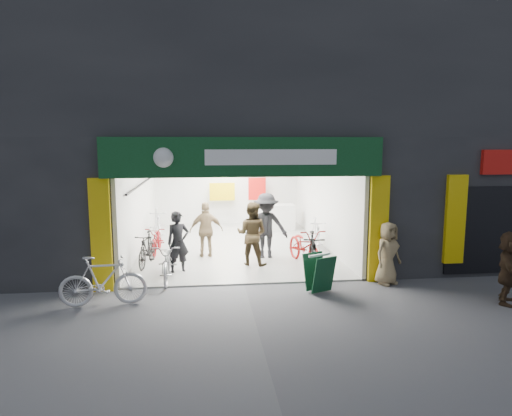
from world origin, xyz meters
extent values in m
plane|color=#56565B|center=(0.00, 0.00, 0.00)|extent=(60.00, 60.00, 0.00)
cube|color=#232326|center=(1.00, 5.00, 5.75)|extent=(16.00, 10.00, 4.50)
cube|color=#232326|center=(-5.50, 5.00, 1.75)|extent=(5.00, 10.00, 3.50)
cube|color=#232326|center=(6.00, 5.00, 1.75)|extent=(6.00, 10.00, 3.50)
cube|color=#9E9E99|center=(0.00, 4.00, 0.02)|extent=(6.00, 8.00, 0.04)
cube|color=silver|center=(0.00, 8.10, 1.60)|extent=(6.00, 0.20, 3.20)
cube|color=silver|center=(-2.95, 4.00, 1.60)|extent=(0.10, 8.00, 3.20)
cube|color=silver|center=(2.95, 4.00, 1.60)|extent=(0.10, 8.00, 3.20)
cube|color=white|center=(0.00, 4.00, 3.25)|extent=(6.00, 8.00, 0.10)
cube|color=black|center=(0.00, 0.10, 3.35)|extent=(6.00, 0.30, 0.30)
cube|color=#0C3813|center=(0.00, -0.12, 3.05)|extent=(6.40, 0.25, 0.90)
cube|color=white|center=(0.60, -0.26, 3.05)|extent=(3.00, 0.02, 0.35)
cube|color=gold|center=(-3.25, -0.06, 1.30)|extent=(0.45, 0.12, 2.60)
cube|color=gold|center=(3.25, -0.06, 1.30)|extent=(0.45, 0.12, 2.60)
cube|color=gold|center=(5.20, -0.06, 1.50)|extent=(0.50, 0.12, 2.20)
cube|color=black|center=(6.50, -0.02, 1.20)|extent=(3.00, 0.06, 2.20)
cylinder|color=black|center=(-2.82, 3.40, 2.10)|extent=(0.06, 5.00, 0.06)
cube|color=silver|center=(1.80, 6.50, 0.50)|extent=(1.40, 0.60, 1.00)
cube|color=white|center=(0.00, 1.20, 3.18)|extent=(1.30, 0.35, 0.04)
cube|color=white|center=(0.00, 3.00, 3.18)|extent=(1.30, 0.35, 0.04)
cube|color=white|center=(0.00, 4.80, 3.18)|extent=(1.30, 0.35, 0.04)
cube|color=white|center=(0.00, 6.60, 3.18)|extent=(1.30, 0.35, 0.04)
imported|color=#ADACB1|center=(-1.83, 0.60, 0.48)|extent=(0.64, 1.82, 0.96)
imported|color=black|center=(-2.50, 1.95, 0.48)|extent=(0.68, 1.63, 0.95)
imported|color=maroon|center=(-2.36, 3.35, 0.43)|extent=(0.63, 1.66, 0.86)
imported|color=silver|center=(-2.50, 4.94, 0.58)|extent=(0.86, 1.99, 1.15)
imported|color=black|center=(1.80, 0.60, 0.55)|extent=(0.81, 1.88, 1.10)
imported|color=maroon|center=(1.80, 1.55, 0.53)|extent=(1.08, 2.13, 1.07)
imported|color=silver|center=(2.50, 3.05, 0.51)|extent=(0.65, 1.75, 1.03)
imported|color=silver|center=(-3.04, -1.02, 0.53)|extent=(1.81, 0.65, 1.07)
imported|color=black|center=(-1.61, 1.20, 0.81)|extent=(0.69, 0.57, 1.62)
imported|color=#3E301C|center=(0.36, 1.71, 0.88)|extent=(1.05, 0.94, 1.77)
imported|color=black|center=(0.85, 2.38, 0.96)|extent=(1.27, 0.76, 1.92)
imported|color=#937955|center=(-0.88, 2.66, 0.83)|extent=(0.99, 0.46, 1.66)
imported|color=#8D7752|center=(3.41, -0.30, 0.76)|extent=(0.88, 0.76, 1.51)
imported|color=#352518|center=(5.42, -1.85, 0.78)|extent=(1.19, 1.45, 1.55)
cube|color=#0F3C21|center=(1.71, -0.85, 0.45)|extent=(0.59, 0.41, 0.84)
cube|color=#0F3C21|center=(1.57, -0.52, 0.45)|extent=(0.59, 0.41, 0.84)
cube|color=white|center=(1.64, -0.69, 0.86)|extent=(0.55, 0.28, 0.05)
camera|label=1|loc=(-0.94, -10.46, 3.43)|focal=32.00mm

